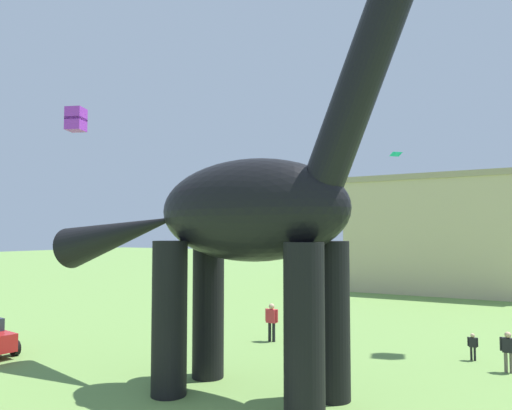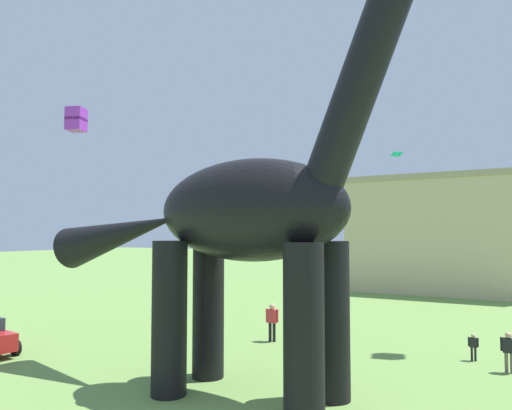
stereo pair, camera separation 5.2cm
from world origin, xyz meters
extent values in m
cylinder|color=black|center=(1.98, 5.41, 2.43)|extent=(1.12, 1.12, 4.86)
cylinder|color=black|center=(1.98, 3.26, 2.43)|extent=(1.12, 1.12, 4.86)
cylinder|color=black|center=(-2.68, 5.41, 2.43)|extent=(1.12, 1.12, 4.86)
cylinder|color=black|center=(-2.68, 3.26, 2.43)|extent=(1.12, 1.12, 4.86)
ellipsoid|color=black|center=(-0.35, 4.34, 5.84)|extent=(6.65, 2.86, 3.27)
cylinder|color=black|center=(3.96, 4.34, 11.08)|extent=(4.78, 1.23, 9.47)
cone|color=black|center=(-5.92, 4.34, 5.09)|extent=(5.84, 1.64, 2.77)
cylinder|color=black|center=(-11.46, 3.96, 0.31)|extent=(0.65, 0.31, 0.62)
cylinder|color=black|center=(5.28, 12.42, 0.27)|extent=(0.09, 0.09, 0.53)
cylinder|color=black|center=(5.41, 12.42, 0.27)|extent=(0.09, 0.09, 0.53)
cube|color=black|center=(5.35, 12.42, 0.72)|extent=(0.29, 0.18, 0.38)
sphere|color=tan|center=(5.35, 12.42, 0.99)|extent=(0.17, 0.17, 0.17)
cylinder|color=black|center=(5.18, 12.42, 0.74)|extent=(0.07, 0.07, 0.36)
cylinder|color=black|center=(5.51, 12.42, 0.74)|extent=(0.07, 0.07, 0.36)
cylinder|color=#6B6056|center=(6.55, 11.24, 0.37)|extent=(0.12, 0.12, 0.73)
cylinder|color=#6B6056|center=(6.73, 11.24, 0.37)|extent=(0.12, 0.12, 0.73)
cube|color=black|center=(6.64, 11.24, 0.99)|extent=(0.40, 0.24, 0.52)
sphere|color=tan|center=(6.64, 11.24, 1.37)|extent=(0.23, 0.23, 0.23)
cylinder|color=black|center=(6.41, 11.24, 1.02)|extent=(0.10, 0.10, 0.49)
cylinder|color=black|center=(-3.37, 11.49, 0.44)|extent=(0.15, 0.15, 0.88)
cylinder|color=black|center=(-3.16, 11.49, 0.44)|extent=(0.15, 0.15, 0.88)
cube|color=#D1333D|center=(-3.26, 11.49, 1.19)|extent=(0.48, 0.29, 0.62)
sphere|color=tan|center=(-3.26, 11.49, 1.64)|extent=(0.27, 0.27, 0.27)
cylinder|color=#D1333D|center=(-3.54, 11.49, 1.22)|extent=(0.12, 0.12, 0.59)
cylinder|color=#D1333D|center=(-2.99, 11.49, 1.22)|extent=(0.12, 0.12, 0.59)
cube|color=purple|center=(-6.78, 2.89, 9.40)|extent=(0.76, 0.76, 0.47)
cube|color=purple|center=(-6.78, 2.89, 9.03)|extent=(0.76, 0.76, 0.47)
cube|color=#19B2B7|center=(0.06, 23.02, 10.34)|extent=(0.86, 0.86, 0.22)
cube|color=#CCB78E|center=(1.24, 37.11, 4.78)|extent=(15.76, 10.58, 9.57)
cube|color=tan|center=(1.24, 37.11, 9.82)|extent=(16.07, 10.79, 0.50)
camera|label=1|loc=(7.21, -8.78, 5.09)|focal=33.44mm
camera|label=2|loc=(7.26, -8.75, 5.09)|focal=33.44mm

